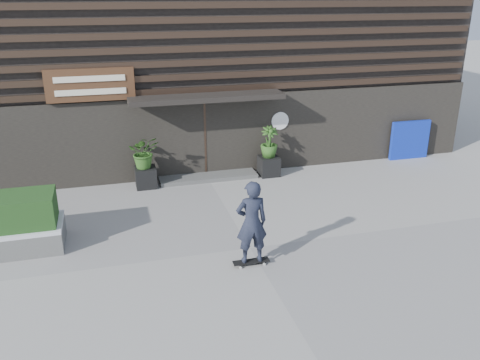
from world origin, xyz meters
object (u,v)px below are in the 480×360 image
object	(u,v)px
planter_pot_right	(269,166)
skateboarder	(252,223)
blue_tarp	(410,140)
planter_pot_left	(146,177)

from	to	relation	value
planter_pot_right	skateboarder	xyz separation A→B (m)	(-2.08, -5.11, 0.69)
planter_pot_right	blue_tarp	bearing A→B (deg)	3.33
planter_pot_right	skateboarder	distance (m)	5.56
blue_tarp	skateboarder	world-z (taller)	skateboarder
planter_pot_left	skateboarder	world-z (taller)	skateboarder
planter_pot_right	skateboarder	world-z (taller)	skateboarder
planter_pot_left	blue_tarp	bearing A→B (deg)	1.92
blue_tarp	skateboarder	xyz separation A→B (m)	(-7.23, -5.41, 0.33)
planter_pot_left	skateboarder	distance (m)	5.43
planter_pot_left	blue_tarp	size ratio (longest dim) A/B	0.43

